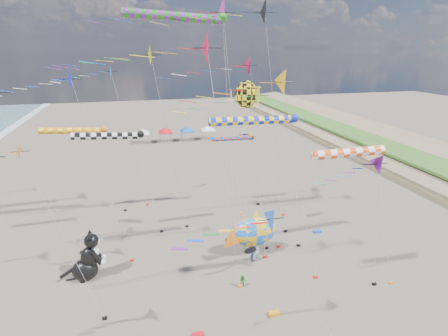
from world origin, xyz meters
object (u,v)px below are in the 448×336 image
child_blue (252,257)px  parked_car (247,136)px  cat_inflatable (86,255)px  fish_inflatable (253,232)px  person_adult (258,254)px  child_green (243,281)px

child_blue → parked_car: bearing=34.8°
cat_inflatable → child_blue: 15.86m
fish_inflatable → person_adult: 2.28m
cat_inflatable → child_green: bearing=-23.0°
cat_inflatable → child_blue: (15.69, -1.41, -1.83)m
child_blue → parked_car: 50.61m
fish_inflatable → child_green: size_ratio=5.29×
fish_inflatable → child_blue: 2.51m
person_adult → child_blue: (-0.60, -0.01, -0.20)m
child_green → parked_car: size_ratio=0.34×
child_green → person_adult: bearing=71.2°
child_blue → parked_car: parked_car is taller
fish_inflatable → parked_car: (14.61, 46.96, -2.00)m
child_green → child_blue: child_green is taller
fish_inflatable → parked_car: 49.22m
cat_inflatable → child_green: (13.61, -4.95, -1.79)m
child_green → child_blue: (2.08, 3.53, -0.05)m
child_green → child_blue: bearing=77.9°
child_blue → cat_inflatable: bearing=137.1°
fish_inflatable → person_adult: bearing=-87.8°
person_adult → fish_inflatable: bearing=78.8°
cat_inflatable → fish_inflatable: (16.24, -0.08, 0.22)m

